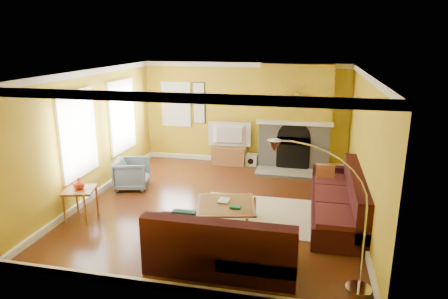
% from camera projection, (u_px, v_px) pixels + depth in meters
% --- Properties ---
extents(floor, '(5.50, 6.00, 0.02)m').
position_uv_depth(floor, '(219.00, 205.00, 8.23)').
color(floor, '#622F14').
rests_on(floor, ground).
extents(ceiling, '(5.50, 6.00, 0.02)m').
position_uv_depth(ceiling, '(219.00, 71.00, 7.49)').
color(ceiling, white).
rests_on(ceiling, ground).
extents(wall_back, '(5.50, 0.02, 2.70)m').
position_uv_depth(wall_back, '(244.00, 114.00, 10.69)').
color(wall_back, gold).
rests_on(wall_back, ground).
extents(wall_front, '(5.50, 0.02, 2.70)m').
position_uv_depth(wall_front, '(165.00, 200.00, 5.03)').
color(wall_front, gold).
rests_on(wall_front, ground).
extents(wall_left, '(0.02, 6.00, 2.70)m').
position_uv_depth(wall_left, '(92.00, 134.00, 8.43)').
color(wall_left, gold).
rests_on(wall_left, ground).
extents(wall_right, '(0.02, 6.00, 2.70)m').
position_uv_depth(wall_right, '(366.00, 149.00, 7.29)').
color(wall_right, gold).
rests_on(wall_right, ground).
extents(baseboard, '(5.50, 6.00, 0.12)m').
position_uv_depth(baseboard, '(219.00, 202.00, 8.21)').
color(baseboard, white).
rests_on(baseboard, floor).
extents(crown_molding, '(5.50, 6.00, 0.12)m').
position_uv_depth(crown_molding, '(219.00, 75.00, 7.51)').
color(crown_molding, white).
rests_on(crown_molding, ceiling).
extents(window_left_near, '(0.06, 1.22, 1.72)m').
position_uv_depth(window_left_near, '(121.00, 116.00, 9.60)').
color(window_left_near, white).
rests_on(window_left_near, wall_left).
extents(window_left_far, '(0.06, 1.22, 1.72)m').
position_uv_depth(window_left_far, '(77.00, 134.00, 7.81)').
color(window_left_far, white).
rests_on(window_left_far, wall_left).
extents(window_back, '(0.82, 0.06, 1.22)m').
position_uv_depth(window_back, '(176.00, 104.00, 10.98)').
color(window_back, white).
rests_on(window_back, wall_back).
extents(wall_art, '(0.34, 0.04, 1.14)m').
position_uv_depth(wall_art, '(199.00, 103.00, 10.84)').
color(wall_art, white).
rests_on(wall_art, wall_back).
extents(fireplace, '(1.80, 0.40, 2.70)m').
position_uv_depth(fireplace, '(295.00, 117.00, 10.21)').
color(fireplace, '#A09E97').
rests_on(fireplace, floor).
extents(mantel, '(1.92, 0.22, 0.08)m').
position_uv_depth(mantel, '(294.00, 123.00, 10.01)').
color(mantel, white).
rests_on(mantel, fireplace).
extents(hearth, '(1.80, 0.70, 0.06)m').
position_uv_depth(hearth, '(292.00, 173.00, 10.05)').
color(hearth, '#A09E97').
rests_on(hearth, floor).
extents(sunburst, '(0.70, 0.04, 0.70)m').
position_uv_depth(sunburst, '(296.00, 95.00, 9.83)').
color(sunburst, olive).
rests_on(sunburst, fireplace).
extents(rug, '(2.40, 1.80, 0.02)m').
position_uv_depth(rug, '(259.00, 214.00, 7.76)').
color(rug, beige).
rests_on(rug, floor).
extents(sectional_sofa, '(3.28, 3.98, 0.90)m').
position_uv_depth(sectional_sofa, '(270.00, 202.00, 7.20)').
color(sectional_sofa, '#361114').
rests_on(sectional_sofa, floor).
extents(coffee_table, '(1.25, 1.25, 0.41)m').
position_uv_depth(coffee_table, '(226.00, 214.00, 7.31)').
color(coffee_table, white).
rests_on(coffee_table, floor).
extents(media_console, '(0.90, 0.40, 0.49)m').
position_uv_depth(media_console, '(229.00, 156.00, 10.76)').
color(media_console, '#936035').
rests_on(media_console, floor).
extents(tv, '(1.14, 0.26, 0.65)m').
position_uv_depth(tv, '(229.00, 135.00, 10.61)').
color(tv, black).
rests_on(tv, media_console).
extents(subwoofer, '(0.30, 0.30, 0.30)m').
position_uv_depth(subwoofer, '(251.00, 160.00, 10.74)').
color(subwoofer, white).
rests_on(subwoofer, floor).
extents(armchair, '(0.90, 0.88, 0.68)m').
position_uv_depth(armchair, '(132.00, 174.00, 9.05)').
color(armchair, slate).
rests_on(armchair, floor).
extents(side_table, '(0.67, 0.67, 0.59)m').
position_uv_depth(side_table, '(81.00, 204.00, 7.53)').
color(side_table, '#936035').
rests_on(side_table, floor).
extents(vase, '(0.27, 0.27, 0.22)m').
position_uv_depth(vase, '(79.00, 183.00, 7.42)').
color(vase, red).
rests_on(vase, side_table).
extents(book, '(0.20, 0.27, 0.03)m').
position_uv_depth(book, '(219.00, 200.00, 7.38)').
color(book, white).
rests_on(book, coffee_table).
extents(arc_lamp, '(1.31, 0.36, 2.05)m').
position_uv_depth(arc_lamp, '(321.00, 218.00, 5.26)').
color(arc_lamp, silver).
rests_on(arc_lamp, floor).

